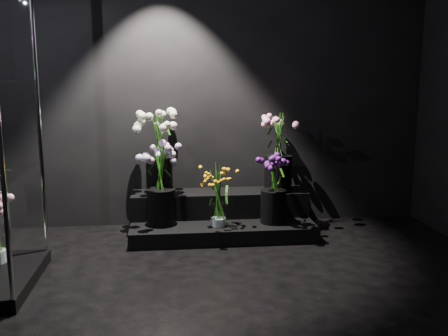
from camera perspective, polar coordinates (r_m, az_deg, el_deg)
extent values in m
plane|color=black|center=(3.15, 3.37, -16.41)|extent=(4.00, 4.00, 0.00)
plane|color=black|center=(4.80, -0.53, 10.11)|extent=(4.00, 0.00, 4.00)
cube|color=black|center=(4.59, -0.27, -6.78)|extent=(1.64, 0.73, 0.14)
cube|color=black|center=(4.71, -0.50, -4.03)|extent=(1.64, 0.36, 0.23)
cylinder|color=white|center=(4.36, -0.63, -5.34)|extent=(0.14, 0.14, 0.21)
cylinder|color=black|center=(4.43, -7.18, -4.42)|extent=(0.25, 0.25, 0.32)
cylinder|color=black|center=(4.47, 5.65, -4.39)|extent=(0.23, 0.23, 0.30)
cylinder|color=black|center=(4.64, -7.40, -0.82)|extent=(0.24, 0.24, 0.33)
cylinder|color=black|center=(4.70, 6.20, -0.60)|extent=(0.26, 0.26, 0.34)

